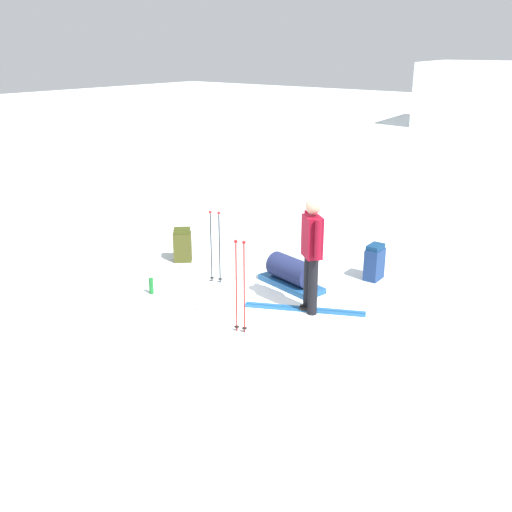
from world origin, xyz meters
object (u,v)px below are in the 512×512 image
(ski_pair_near, at_px, (304,309))
(thermos_bottle, at_px, (151,286))
(ski_poles_planted_near, at_px, (240,282))
(ski_poles_planted_far, at_px, (215,243))
(skier_standing, at_px, (312,250))
(gear_sled, at_px, (291,273))
(backpack_large_dark, at_px, (374,262))
(backpack_bright, at_px, (183,245))

(ski_pair_near, relative_size, thermos_bottle, 6.45)
(ski_poles_planted_near, bearing_deg, ski_poles_planted_far, 142.34)
(thermos_bottle, bearing_deg, skier_standing, 23.51)
(gear_sled, bearing_deg, skier_standing, -38.40)
(backpack_large_dark, height_order, gear_sled, backpack_large_dark)
(ski_poles_planted_far, relative_size, gear_sled, 0.99)
(ski_pair_near, distance_m, ski_poles_planted_far, 1.88)
(thermos_bottle, bearing_deg, backpack_bright, 115.94)
(ski_pair_near, height_order, thermos_bottle, thermos_bottle)
(ski_pair_near, bearing_deg, ski_poles_planted_near, -104.87)
(ski_poles_planted_far, xyz_separation_m, gear_sled, (1.09, 0.61, -0.45))
(ski_poles_planted_near, relative_size, thermos_bottle, 5.07)
(ski_poles_planted_near, bearing_deg, ski_pair_near, 75.13)
(backpack_bright, bearing_deg, ski_pair_near, -7.55)
(backpack_large_dark, xyz_separation_m, thermos_bottle, (-2.46, -2.72, -0.17))
(skier_standing, relative_size, ski_poles_planted_near, 1.29)
(skier_standing, bearing_deg, ski_poles_planted_near, -108.39)
(ski_poles_planted_far, distance_m, gear_sled, 1.33)
(ski_pair_near, bearing_deg, backpack_bright, 172.45)
(skier_standing, relative_size, backpack_bright, 2.76)
(backpack_bright, bearing_deg, backpack_large_dark, 23.26)
(ski_poles_planted_far, bearing_deg, backpack_bright, 161.67)
(backpack_large_dark, xyz_separation_m, ski_poles_planted_far, (-1.99, -1.72, 0.38))
(thermos_bottle, bearing_deg, ski_poles_planted_far, 64.55)
(backpack_large_dark, relative_size, thermos_bottle, 2.33)
(skier_standing, height_order, ski_poles_planted_near, skier_standing)
(backpack_large_dark, relative_size, gear_sled, 0.49)
(ski_poles_planted_far, distance_m, thermos_bottle, 1.23)
(gear_sled, bearing_deg, backpack_large_dark, 51.04)
(ski_poles_planted_near, xyz_separation_m, ski_poles_planted_far, (-1.46, 1.13, -0.05))
(backpack_large_dark, height_order, backpack_bright, backpack_bright)
(ski_pair_near, distance_m, backpack_large_dark, 1.77)
(skier_standing, bearing_deg, ski_pair_near, -167.20)
(ski_pair_near, height_order, backpack_bright, backpack_bright)
(ski_pair_near, bearing_deg, skier_standing, 12.80)
(ski_pair_near, bearing_deg, backpack_large_dark, 82.51)
(skier_standing, relative_size, ski_poles_planted_far, 1.40)
(skier_standing, xyz_separation_m, thermos_bottle, (-2.31, -1.01, -0.82))
(ski_pair_near, relative_size, backpack_bright, 2.72)
(backpack_bright, bearing_deg, ski_poles_planted_far, -18.33)
(ski_poles_planted_far, bearing_deg, skier_standing, 0.38)
(backpack_large_dark, bearing_deg, backpack_bright, -156.74)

